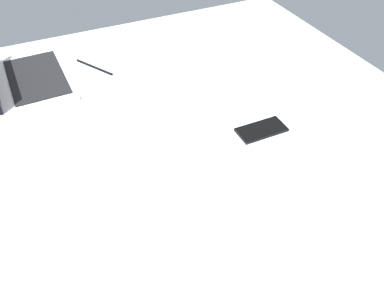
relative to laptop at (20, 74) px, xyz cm
name	(u,v)px	position (x,y,z in cm)	size (l,w,h in cm)	color
bed_mattress	(224,188)	(-59.82, -42.56, -13.41)	(180.00, 140.00, 18.00)	silver
laptop	(20,74)	(0.00, 0.00, 0.00)	(33.68, 23.98, 23.00)	silver
cell_phone	(261,130)	(-52.04, -58.03, -4.01)	(6.80, 14.00, 0.80)	black
charger_cable	(94,67)	(1.15, -23.72, -4.11)	(17.00, 0.60, 0.60)	black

